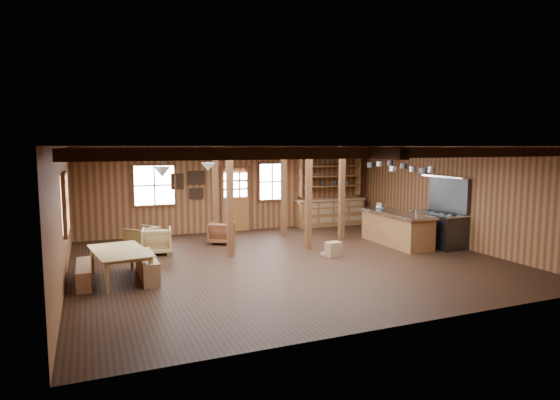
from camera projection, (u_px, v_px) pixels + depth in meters
name	position (u px, v px, depth m)	size (l,w,h in m)	color
room	(289.00, 204.00, 11.31)	(10.04, 9.04, 2.84)	black
ceiling_joists	(287.00, 151.00, 11.33)	(9.80, 8.82, 0.18)	black
timber_posts	(277.00, 195.00, 13.42)	(3.95, 2.35, 2.80)	#492A14
back_door	(236.00, 205.00, 15.46)	(1.02, 0.08, 2.15)	brown
window_back_left	(154.00, 185.00, 14.40)	(1.32, 0.06, 1.32)	white
window_back_right	(272.00, 182.00, 15.88)	(1.02, 0.06, 1.32)	white
window_left	(65.00, 203.00, 9.87)	(0.14, 1.24, 1.32)	white
notice_boards	(190.00, 183.00, 14.81)	(1.08, 0.03, 0.90)	silver
back_counter	(330.00, 209.00, 16.55)	(2.55, 0.60, 2.45)	brown
pendant_lamps	(188.00, 169.00, 11.28)	(1.86, 2.36, 0.66)	#323235
pot_rack	(400.00, 166.00, 12.76)	(0.38, 3.00, 0.46)	#323235
kitchen_island	(396.00, 228.00, 13.34)	(0.92, 2.51, 1.20)	brown
step_stool	(333.00, 249.00, 11.94)	(0.41, 0.29, 0.37)	brown
commercial_range	(440.00, 223.00, 13.17)	(0.82, 1.61, 1.98)	#323235
dining_table	(122.00, 265.00, 9.80)	(1.83, 1.02, 0.64)	olive
bench_wall	(84.00, 274.00, 9.53)	(0.28, 1.47, 0.40)	brown
bench_aisle	(147.00, 266.00, 10.00)	(0.33, 1.73, 0.48)	brown
armchair_a	(143.00, 239.00, 12.56)	(0.70, 0.72, 0.66)	brown
armchair_b	(222.00, 233.00, 13.51)	(0.67, 0.68, 0.62)	brown
armchair_c	(157.00, 241.00, 12.20)	(0.74, 0.76, 0.69)	#9C7C47
counter_pot	(381.00, 205.00, 14.25)	(0.28, 0.28, 0.17)	silver
bowl	(380.00, 209.00, 13.56)	(0.29, 0.29, 0.07)	silver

